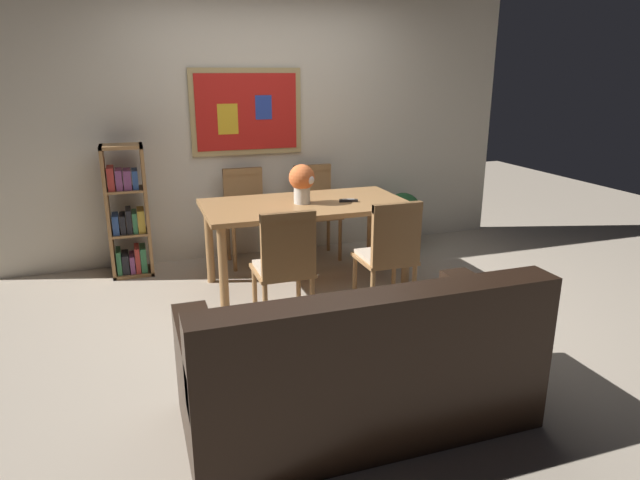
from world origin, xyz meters
name	(u,v)px	position (x,y,z in m)	size (l,w,h in m)	color
ground_plane	(317,314)	(0.00, 0.00, 0.00)	(12.00, 12.00, 0.00)	tan
wall_back_with_painting	(262,124)	(0.00, 1.70, 1.30)	(5.20, 0.14, 2.60)	beige
dining_table	(306,213)	(0.10, 0.59, 0.66)	(1.70, 0.90, 0.75)	#9E7042
dining_chair_near_left	(285,261)	(-0.31, -0.20, 0.54)	(0.40, 0.41, 0.91)	#9E7042
dining_chair_near_right	(390,249)	(0.50, -0.20, 0.54)	(0.40, 0.41, 0.91)	#9E7042
dining_chair_far_left	(246,208)	(-0.25, 1.42, 0.54)	(0.40, 0.41, 0.91)	#9E7042
dining_chair_far_right	(316,204)	(0.45, 1.38, 0.54)	(0.40, 0.41, 0.91)	#9E7042
leather_couch	(359,371)	(-0.23, -1.38, 0.31)	(1.80, 0.84, 0.84)	black
bookshelf	(128,217)	(-1.33, 1.40, 0.54)	(0.36, 0.28, 1.19)	#9E7042
potted_ivy	(403,215)	(1.39, 1.31, 0.35)	(0.38, 0.38, 0.59)	brown
flower_vase	(302,181)	(0.06, 0.58, 0.94)	(0.22, 0.22, 0.33)	beige
tv_remote	(348,200)	(0.45, 0.51, 0.76)	(0.16, 0.09, 0.02)	black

